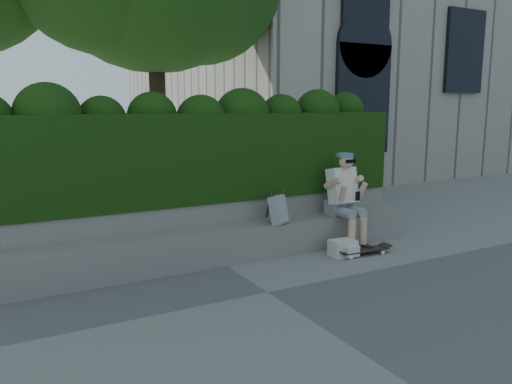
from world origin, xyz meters
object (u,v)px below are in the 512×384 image
person (345,196)px  backpack_ground (343,248)px  skateboard (363,250)px  backpack_plaid (278,210)px

person → backpack_ground: (-0.32, -0.39, -0.64)m
skateboard → backpack_plaid: backpack_plaid is taller
skateboard → backpack_ground: 0.30m
person → backpack_plaid: person is taller
backpack_plaid → backpack_ground: (0.76, -0.47, -0.53)m
person → backpack_ground: size_ratio=3.94×
person → backpack_ground: person is taller
person → backpack_plaid: bearing=175.7°
backpack_ground → person: bearing=54.7°
person → skateboard: person is taller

